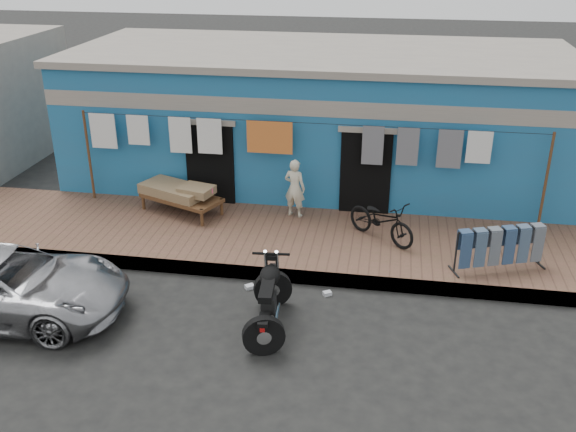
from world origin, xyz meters
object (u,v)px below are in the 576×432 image
object	(u,v)px
motorcycle	(268,298)
jeans_rack	(500,248)
car	(2,284)
bicycle	(382,216)
charpoy	(182,199)
seated_person	(295,188)

from	to	relation	value
motorcycle	jeans_rack	xyz separation A→B (m)	(3.90, 2.26, 0.11)
car	motorcycle	world-z (taller)	car
bicycle	charpoy	xyz separation A→B (m)	(-4.42, 0.65, -0.21)
car	bicycle	distance (m)	7.11
motorcycle	jeans_rack	distance (m)	4.51
seated_person	jeans_rack	xyz separation A→B (m)	(4.10, -1.75, -0.22)
car	seated_person	xyz separation A→B (m)	(4.30, 4.33, 0.30)
seated_person	bicycle	distance (m)	2.10
seated_person	motorcycle	world-z (taller)	seated_person
seated_person	bicycle	size ratio (longest dim) A/B	0.80
car	seated_person	distance (m)	6.11
car	motorcycle	bearing A→B (deg)	-89.90
seated_person	jeans_rack	distance (m)	4.46
charpoy	bicycle	bearing A→B (deg)	-8.42
motorcycle	jeans_rack	world-z (taller)	motorcycle
bicycle	car	bearing A→B (deg)	157.59
bicycle	charpoy	size ratio (longest dim) A/B	0.77
seated_person	bicycle	world-z (taller)	seated_person
motorcycle	seated_person	bearing A→B (deg)	87.79
motorcycle	jeans_rack	bearing A→B (deg)	25.02
bicycle	motorcycle	world-z (taller)	bicycle
seated_person	charpoy	bearing A→B (deg)	19.89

